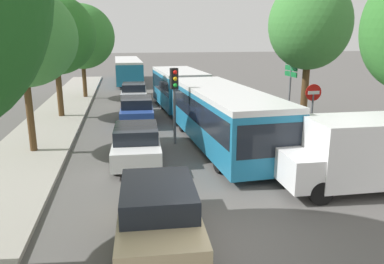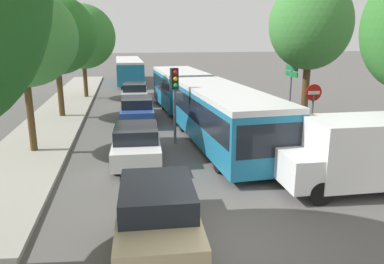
{
  "view_description": "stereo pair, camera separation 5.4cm",
  "coord_description": "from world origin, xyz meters",
  "px_view_note": "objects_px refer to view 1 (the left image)",
  "views": [
    {
      "loc": [
        -2.31,
        -7.57,
        4.78
      ],
      "look_at": [
        0.2,
        5.99,
        1.2
      ],
      "focal_mm": 35.0,
      "sensor_mm": 36.0,
      "label": 1
    },
    {
      "loc": [
        -2.25,
        -7.58,
        4.78
      ],
      "look_at": [
        0.2,
        5.99,
        1.2
      ],
      "focal_mm": 35.0,
      "sensor_mm": 36.0,
      "label": 2
    }
  ],
  "objects_px": {
    "city_bus_rear": "(128,69)",
    "queued_car_silver": "(134,93)",
    "white_van": "(365,152)",
    "no_entry_sign": "(312,107)",
    "tree_right_mid": "(310,24)",
    "articulated_bus": "(200,100)",
    "queued_car_tan": "(158,212)",
    "traffic_light": "(174,89)",
    "tree_left_distant": "(81,37)",
    "direction_sign_post": "(291,75)",
    "tree_left_far": "(54,35)",
    "queued_car_white": "(137,143)",
    "queued_car_blue": "(137,110)",
    "tree_left_mid": "(21,37)"
  },
  "relations": [
    {
      "from": "city_bus_rear",
      "to": "queued_car_silver",
      "type": "relative_size",
      "value": 2.65
    },
    {
      "from": "white_van",
      "to": "no_entry_sign",
      "type": "distance_m",
      "value": 4.32
    },
    {
      "from": "tree_right_mid",
      "to": "articulated_bus",
      "type": "bearing_deg",
      "value": -179.5
    },
    {
      "from": "queued_car_tan",
      "to": "traffic_light",
      "type": "relative_size",
      "value": 1.28
    },
    {
      "from": "articulated_bus",
      "to": "tree_left_distant",
      "type": "xyz_separation_m",
      "value": [
        -6.89,
        10.77,
        3.19
      ]
    },
    {
      "from": "no_entry_sign",
      "to": "direction_sign_post",
      "type": "xyz_separation_m",
      "value": [
        1.72,
        5.9,
        0.69
      ]
    },
    {
      "from": "city_bus_rear",
      "to": "tree_left_far",
      "type": "xyz_separation_m",
      "value": [
        -4.23,
        -16.86,
        3.42
      ]
    },
    {
      "from": "queued_car_silver",
      "to": "tree_right_mid",
      "type": "height_order",
      "value": "tree_right_mid"
    },
    {
      "from": "white_van",
      "to": "queued_car_silver",
      "type": "bearing_deg",
      "value": -68.16
    },
    {
      "from": "queued_car_white",
      "to": "white_van",
      "type": "distance_m",
      "value": 8.05
    },
    {
      "from": "city_bus_rear",
      "to": "queued_car_blue",
      "type": "relative_size",
      "value": 2.64
    },
    {
      "from": "tree_left_far",
      "to": "queued_car_tan",
      "type": "bearing_deg",
      "value": -73.59
    },
    {
      "from": "direction_sign_post",
      "to": "tree_left_distant",
      "type": "distance_m",
      "value": 15.91
    },
    {
      "from": "city_bus_rear",
      "to": "tree_left_mid",
      "type": "bearing_deg",
      "value": 168.81
    },
    {
      "from": "articulated_bus",
      "to": "tree_right_mid",
      "type": "relative_size",
      "value": 2.23
    },
    {
      "from": "queued_car_tan",
      "to": "queued_car_silver",
      "type": "relative_size",
      "value": 1.04
    },
    {
      "from": "queued_car_white",
      "to": "tree_right_mid",
      "type": "xyz_separation_m",
      "value": [
        9.51,
        5.15,
        4.6
      ]
    },
    {
      "from": "queued_car_white",
      "to": "traffic_light",
      "type": "height_order",
      "value": "traffic_light"
    },
    {
      "from": "city_bus_rear",
      "to": "queued_car_blue",
      "type": "xyz_separation_m",
      "value": [
        0.14,
        -18.91,
        -0.65
      ]
    },
    {
      "from": "no_entry_sign",
      "to": "tree_left_far",
      "type": "bearing_deg",
      "value": -126.81
    },
    {
      "from": "articulated_bus",
      "to": "queued_car_silver",
      "type": "xyz_separation_m",
      "value": [
        -3.22,
        8.05,
        -0.75
      ]
    },
    {
      "from": "queued_car_white",
      "to": "traffic_light",
      "type": "relative_size",
      "value": 1.24
    },
    {
      "from": "articulated_bus",
      "to": "tree_left_distant",
      "type": "bearing_deg",
      "value": -150.75
    },
    {
      "from": "direction_sign_post",
      "to": "tree_left_far",
      "type": "bearing_deg",
      "value": -13.56
    },
    {
      "from": "articulated_bus",
      "to": "traffic_light",
      "type": "xyz_separation_m",
      "value": [
        -1.78,
        -2.96,
        1.03
      ]
    },
    {
      "from": "city_bus_rear",
      "to": "direction_sign_post",
      "type": "xyz_separation_m",
      "value": [
        8.92,
        -19.52,
        1.18
      ]
    },
    {
      "from": "city_bus_rear",
      "to": "tree_left_distant",
      "type": "xyz_separation_m",
      "value": [
        -3.47,
        -9.77,
        3.28
      ]
    },
    {
      "from": "queued_car_blue",
      "to": "city_bus_rear",
      "type": "bearing_deg",
      "value": 3.08
    },
    {
      "from": "no_entry_sign",
      "to": "tree_left_distant",
      "type": "height_order",
      "value": "tree_left_distant"
    },
    {
      "from": "queued_car_tan",
      "to": "tree_left_mid",
      "type": "distance_m",
      "value": 9.79
    },
    {
      "from": "queued_car_white",
      "to": "direction_sign_post",
      "type": "relative_size",
      "value": 1.17
    },
    {
      "from": "queued_car_tan",
      "to": "tree_left_mid",
      "type": "height_order",
      "value": "tree_left_mid"
    },
    {
      "from": "direction_sign_post",
      "to": "tree_left_distant",
      "type": "bearing_deg",
      "value": -40.33
    },
    {
      "from": "queued_car_tan",
      "to": "tree_right_mid",
      "type": "relative_size",
      "value": 0.56
    },
    {
      "from": "city_bus_rear",
      "to": "tree_left_far",
      "type": "bearing_deg",
      "value": 164.99
    },
    {
      "from": "tree_left_distant",
      "to": "queued_car_tan",
      "type": "bearing_deg",
      "value": -80.68
    },
    {
      "from": "queued_car_blue",
      "to": "tree_left_distant",
      "type": "relative_size",
      "value": 0.6
    },
    {
      "from": "queued_car_blue",
      "to": "no_entry_sign",
      "type": "bearing_deg",
      "value": -130.03
    },
    {
      "from": "traffic_light",
      "to": "tree_left_far",
      "type": "xyz_separation_m",
      "value": [
        -5.88,
        6.63,
        2.3
      ]
    },
    {
      "from": "white_van",
      "to": "traffic_light",
      "type": "distance_m",
      "value": 8.14
    },
    {
      "from": "city_bus_rear",
      "to": "tree_left_far",
      "type": "relative_size",
      "value": 1.58
    },
    {
      "from": "tree_left_mid",
      "to": "tree_left_far",
      "type": "relative_size",
      "value": 0.95
    },
    {
      "from": "traffic_light",
      "to": "no_entry_sign",
      "type": "bearing_deg",
      "value": 61.13
    },
    {
      "from": "queued_car_tan",
      "to": "queued_car_white",
      "type": "bearing_deg",
      "value": 5.2
    },
    {
      "from": "city_bus_rear",
      "to": "no_entry_sign",
      "type": "relative_size",
      "value": 3.96
    },
    {
      "from": "traffic_light",
      "to": "direction_sign_post",
      "type": "height_order",
      "value": "direction_sign_post"
    },
    {
      "from": "articulated_bus",
      "to": "queued_car_blue",
      "type": "height_order",
      "value": "articulated_bus"
    },
    {
      "from": "white_van",
      "to": "traffic_light",
      "type": "xyz_separation_m",
      "value": [
        -5.15,
        6.18,
        1.26
      ]
    },
    {
      "from": "white_van",
      "to": "tree_left_far",
      "type": "xyz_separation_m",
      "value": [
        -11.03,
        12.81,
        3.56
      ]
    },
    {
      "from": "tree_left_distant",
      "to": "tree_right_mid",
      "type": "bearing_deg",
      "value": -39.87
    }
  ]
}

